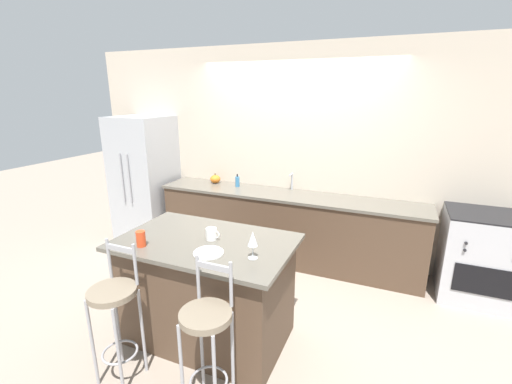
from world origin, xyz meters
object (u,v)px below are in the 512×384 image
Objects in this scene: dinner_plate at (208,252)px; coffee_mug at (212,234)px; refrigerator at (146,179)px; tumbler_cup at (141,239)px; bar_stool_far at (207,332)px; oven_range at (479,256)px; soap_bottle at (237,181)px; wine_glass at (253,239)px; bar_stool_near at (115,308)px; pumpkin_decoration at (215,179)px.

coffee_mug reaches higher than dinner_plate.
coffee_mug is at bearing 114.44° from dinner_plate.
tumbler_cup is at bearing -50.47° from refrigerator.
bar_stool_far is 8.58× the size of tumbler_cup.
oven_range is 3.38m from tumbler_cup.
soap_bottle is at bearing 5.84° from refrigerator.
wine_glass is 1.24× the size of soap_bottle.
bar_stool_far is at bearing 2.24° from bar_stool_near.
refrigerator reaches higher than oven_range.
bar_stool_near is 7.58× the size of pumpkin_decoration.
pumpkin_decoration is at bearing 126.01° from wine_glass.
soap_bottle reaches higher than tumbler_cup.
bar_stool_far reaches higher than oven_range.
bar_stool_near is 6.38× the size of soap_bottle.
refrigerator is 1.65× the size of bar_stool_far.
coffee_mug is 0.56m from tumbler_cup.
oven_range is 2.88m from dinner_plate.
wine_glass reaches higher than soap_bottle.
bar_stool_near is 5.14× the size of wine_glass.
refrigerator is 1.08m from pumpkin_decoration.
refrigerator reaches higher than coffee_mug.
coffee_mug reaches higher than pumpkin_decoration.
pumpkin_decoration is at bearing 171.37° from soap_bottle.
bar_stool_near reaches higher than oven_range.
soap_bottle is (-2.85, 0.09, 0.50)m from oven_range.
refrigerator is at bearing -169.16° from pumpkin_decoration.
bar_stool_near is 0.77m from dinner_plate.
soap_bottle is (0.37, -0.06, 0.01)m from pumpkin_decoration.
dinner_plate is 1.83× the size of tumbler_cup.
soap_bottle is at bearing 118.90° from wine_glass.
oven_range is at bearing -1.91° from soap_bottle.
bar_stool_far is at bearing -63.31° from coffee_mug.
coffee_mug is at bearing -37.83° from refrigerator.
wine_glass is at bearing 9.94° from tumbler_cup.
refrigerator is 14.15× the size of tumbler_cup.
refrigerator is at bearing -179.32° from oven_range.
refrigerator is 2.79m from dinner_plate.
coffee_mug is at bearing 36.28° from tumbler_cup.
refrigerator reaches higher than soap_bottle.
bar_stool_near is at bearing -177.76° from bar_stool_far.
bar_stool_far is (-1.92, -2.29, 0.14)m from oven_range.
bar_stool_near is (1.60, -2.27, -0.29)m from refrigerator.
refrigerator is 14.63× the size of coffee_mug.
wine_glass is 2.16m from soap_bottle.
oven_range is 5.52× the size of soap_bottle.
wine_glass is at bearing -21.18° from coffee_mug.
bar_stool_near is 0.75m from bar_stool_far.
soap_bottle is (-0.93, 2.38, 0.35)m from bar_stool_far.
bar_stool_far is (0.75, 0.03, 0.00)m from bar_stool_near.
coffee_mug is at bearing 158.82° from wine_glass.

